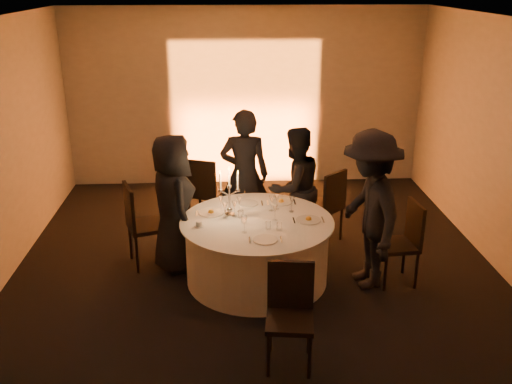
{
  "coord_description": "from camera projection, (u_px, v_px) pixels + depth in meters",
  "views": [
    {
      "loc": [
        -0.35,
        -6.07,
        3.45
      ],
      "look_at": [
        0.0,
        0.2,
        1.05
      ],
      "focal_mm": 40.0,
      "sensor_mm": 36.0,
      "label": 1
    }
  ],
  "objects": [
    {
      "name": "chair_right",
      "position": [
        404.0,
        238.0,
        6.66
      ],
      "size": [
        0.48,
        0.48,
        1.01
      ],
      "rotation": [
        0.0,
        0.0,
        -1.48
      ],
      "color": "black",
      "rests_on": "floor"
    },
    {
      "name": "wine_glass_i",
      "position": [
        221.0,
        201.0,
        6.85
      ],
      "size": [
        0.07,
        0.07,
        0.19
      ],
      "color": "white",
      "rests_on": "banquet_table"
    },
    {
      "name": "chair_left",
      "position": [
        140.0,
        220.0,
        7.05
      ],
      "size": [
        0.6,
        0.6,
        1.07
      ],
      "rotation": [
        0.0,
        0.0,
        1.92
      ],
      "color": "black",
      "rests_on": "floor"
    },
    {
      "name": "wine_glass_h",
      "position": [
        239.0,
        201.0,
        6.84
      ],
      "size": [
        0.07,
        0.07,
        0.19
      ],
      "color": "white",
      "rests_on": "banquet_table"
    },
    {
      "name": "plate_back_left",
      "position": [
        248.0,
        203.0,
        7.12
      ],
      "size": [
        0.35,
        0.25,
        0.01
      ],
      "color": "white",
      "rests_on": "banquet_table"
    },
    {
      "name": "wine_glass_e",
      "position": [
        225.0,
        207.0,
        6.67
      ],
      "size": [
        0.07,
        0.07,
        0.19
      ],
      "color": "white",
      "rests_on": "banquet_table"
    },
    {
      "name": "wine_glass_b",
      "position": [
        271.0,
        200.0,
        6.86
      ],
      "size": [
        0.07,
        0.07,
        0.19
      ],
      "color": "white",
      "rests_on": "banquet_table"
    },
    {
      "name": "banquet_table",
      "position": [
        257.0,
        250.0,
        6.77
      ],
      "size": [
        1.8,
        1.8,
        0.77
      ],
      "color": "black",
      "rests_on": "floor"
    },
    {
      "name": "chair_back_right",
      "position": [
        327.0,
        202.0,
        7.67
      ],
      "size": [
        0.64,
        0.64,
        1.03
      ],
      "rotation": [
        0.0,
        0.0,
        -2.4
      ],
      "color": "black",
      "rests_on": "floor"
    },
    {
      "name": "ceiling",
      "position": [
        257.0,
        21.0,
        5.84
      ],
      "size": [
        7.0,
        7.0,
        0.0
      ],
      "primitive_type": "plane",
      "rotation": [
        3.14,
        0.0,
        0.0
      ],
      "color": "white",
      "rests_on": "wall_back"
    },
    {
      "name": "wall_back",
      "position": [
        245.0,
        98.0,
        9.64
      ],
      "size": [
        7.0,
        0.0,
        7.0
      ],
      "primitive_type": "plane",
      "rotation": [
        1.57,
        0.0,
        0.0
      ],
      "color": "beige",
      "rests_on": "floor"
    },
    {
      "name": "wine_glass_g",
      "position": [
        277.0,
        199.0,
        6.91
      ],
      "size": [
        0.07,
        0.07,
        0.19
      ],
      "color": "white",
      "rests_on": "banquet_table"
    },
    {
      "name": "chair_front",
      "position": [
        290.0,
        308.0,
        5.27
      ],
      "size": [
        0.48,
        0.48,
        0.99
      ],
      "rotation": [
        0.0,
        0.0,
        -0.13
      ],
      "color": "black",
      "rests_on": "floor"
    },
    {
      "name": "wine_glass_a",
      "position": [
        244.0,
        221.0,
        6.28
      ],
      "size": [
        0.07,
        0.07,
        0.19
      ],
      "color": "white",
      "rests_on": "banquet_table"
    },
    {
      "name": "plate_right",
      "position": [
        308.0,
        219.0,
        6.63
      ],
      "size": [
        0.36,
        0.29,
        0.08
      ],
      "color": "white",
      "rests_on": "banquet_table"
    },
    {
      "name": "plate_front",
      "position": [
        265.0,
        240.0,
        6.14
      ],
      "size": [
        0.36,
        0.27,
        0.01
      ],
      "color": "white",
      "rests_on": "banquet_table"
    },
    {
      "name": "plate_left",
      "position": [
        211.0,
        212.0,
        6.83
      ],
      "size": [
        0.36,
        0.3,
        0.08
      ],
      "color": "white",
      "rests_on": "banquet_table"
    },
    {
      "name": "tumbler_a",
      "position": [
        244.0,
        219.0,
        6.56
      ],
      "size": [
        0.07,
        0.07,
        0.09
      ],
      "primitive_type": "cylinder",
      "color": "white",
      "rests_on": "banquet_table"
    },
    {
      "name": "guest_right",
      "position": [
        370.0,
        210.0,
        6.49
      ],
      "size": [
        0.84,
        1.29,
        1.87
      ],
      "primitive_type": "imported",
      "rotation": [
        0.0,
        0.0,
        -1.45
      ],
      "color": "black",
      "rests_on": "floor"
    },
    {
      "name": "guest_left",
      "position": [
        173.0,
        203.0,
        6.9
      ],
      "size": [
        0.8,
        0.98,
        1.72
      ],
      "primitive_type": "imported",
      "rotation": [
        0.0,
        0.0,
        1.93
      ],
      "color": "black",
      "rests_on": "floor"
    },
    {
      "name": "wine_glass_f",
      "position": [
        292.0,
        201.0,
        6.84
      ],
      "size": [
        0.07,
        0.07,
        0.19
      ],
      "color": "white",
      "rests_on": "banquet_table"
    },
    {
      "name": "plate_back_right",
      "position": [
        281.0,
        201.0,
        7.15
      ],
      "size": [
        0.35,
        0.26,
        0.08
      ],
      "color": "white",
      "rests_on": "banquet_table"
    },
    {
      "name": "guest_back_left",
      "position": [
        244.0,
        175.0,
        7.72
      ],
      "size": [
        0.7,
        0.49,
        1.82
      ],
      "primitive_type": "imported",
      "rotation": [
        0.0,
        0.0,
        3.06
      ],
      "color": "black",
      "rests_on": "floor"
    },
    {
      "name": "candelabra",
      "position": [
        229.0,
        199.0,
        6.71
      ],
      "size": [
        0.26,
        0.12,
        0.61
      ],
      "color": "silver",
      "rests_on": "banquet_table"
    },
    {
      "name": "wine_glass_d",
      "position": [
        234.0,
        206.0,
        6.7
      ],
      "size": [
        0.07,
        0.07,
        0.19
      ],
      "color": "white",
      "rests_on": "banquet_table"
    },
    {
      "name": "chair_back_left",
      "position": [
        204.0,
        188.0,
        8.14
      ],
      "size": [
        0.59,
        0.59,
        1.05
      ],
      "rotation": [
        0.0,
        0.0,
        2.78
      ],
      "color": "black",
      "rests_on": "floor"
    },
    {
      "name": "tumbler_c",
      "position": [
        279.0,
        226.0,
        6.37
      ],
      "size": [
        0.07,
        0.07,
        0.09
      ],
      "primitive_type": "cylinder",
      "color": "white",
      "rests_on": "banquet_table"
    },
    {
      "name": "coffee_cup",
      "position": [
        199.0,
        224.0,
        6.47
      ],
      "size": [
        0.11,
        0.11,
        0.07
      ],
      "color": "white",
      "rests_on": "banquet_table"
    },
    {
      "name": "guest_back_right",
      "position": [
        295.0,
        188.0,
        7.52
      ],
      "size": [
        1.0,
        0.94,
        1.64
      ],
      "primitive_type": "imported",
      "rotation": [
        0.0,
        0.0,
        -2.61
      ],
      "color": "black",
      "rests_on": "floor"
    },
    {
      "name": "wine_glass_c",
      "position": [
        275.0,
        209.0,
        6.59
      ],
      "size": [
        0.07,
        0.07,
        0.19
      ],
      "color": "white",
      "rests_on": "banquet_table"
    },
    {
      "name": "uplighter_fixture",
      "position": [
        246.0,
        184.0,
        9.88
      ],
      "size": [
        0.25,
        0.12,
        0.1
      ],
      "primitive_type": "cube",
      "color": "black",
      "rests_on": "floor"
    },
    {
      "name": "tumbler_d",
      "position": [
        268.0,
        225.0,
        6.4
      ],
      "size": [
        0.07,
        0.07,
        0.09
      ],
      "primitive_type": "cylinder",
      "color": "white",
      "rests_on": "banquet_table"
    },
    {
      "name": "tumbler_b",
      "position": [
        241.0,
        214.0,
        6.71
      ],
      "size": [
        0.07,
        0.07,
        0.09
      ],
      "primitive_type": "cylinder",
      "color": "white",
      "rests_on": "banquet_table"
    },
    {
      "name": "floor",
      "position": [
        257.0,
        279.0,
        6.91
      ],
      "size": [
        7.0,
        7.0,
        0.0
      ],
      "primitive_type": "plane",
      "color": "black",
      "rests_on": "ground"
    },
    {
      "name": "wall_front",
      "position": [
        294.0,
        356.0,
        3.11
      ],
      "size": [
        7.0,
        0.0,
        7.0
      ],
      "primitive_type": "plane",
      "rotation": [
        -1.57,
        0.0,
        0.0
      ],
      "color": "beige",
      "rests_on": "floor"
    }
  ]
}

